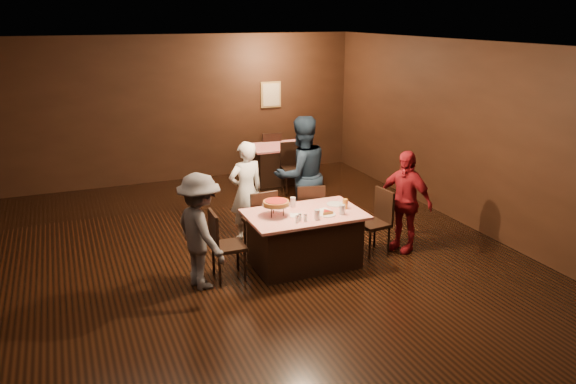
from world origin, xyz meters
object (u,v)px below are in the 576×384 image
(chair_end_left, at_px, (228,245))
(glass_front_left, at_px, (317,215))
(glass_amber, at_px, (345,204))
(chair_back_near, at_px, (293,167))
(back_table, at_px, (280,163))
(chair_back_far, at_px, (270,153))
(diner_grey_knit, at_px, (200,231))
(chair_end_right, at_px, (373,222))
(glass_front_right, at_px, (342,210))
(chair_far_right, at_px, (308,212))
(diner_navy_hoodie, at_px, (301,175))
(plate_empty, at_px, (335,204))
(diner_red_shirt, at_px, (404,201))
(main_table, at_px, (304,239))
(chair_far_left, at_px, (259,219))
(pizza_stand, at_px, (276,203))
(diner_white_jacket, at_px, (246,191))
(glass_back, at_px, (293,202))

(chair_end_left, relative_size, glass_front_left, 6.79)
(glass_amber, bearing_deg, chair_back_near, 79.83)
(back_table, xyz_separation_m, chair_back_far, (0.00, 0.60, 0.09))
(chair_end_left, height_order, diner_grey_knit, diner_grey_knit)
(chair_end_right, distance_m, glass_front_right, 0.79)
(chair_far_right, relative_size, diner_navy_hoodie, 0.50)
(chair_end_right, relative_size, plate_empty, 3.80)
(chair_far_right, distance_m, glass_front_left, 1.17)
(chair_end_right, bearing_deg, diner_navy_hoodie, -158.33)
(chair_far_right, xyz_separation_m, diner_red_shirt, (1.18, -0.81, 0.29))
(glass_front_left, xyz_separation_m, glass_front_right, (0.40, 0.05, 0.00))
(plate_empty, bearing_deg, main_table, -164.74)
(chair_far_right, bearing_deg, back_table, -91.44)
(chair_far_left, bearing_deg, chair_back_near, -126.03)
(main_table, height_order, chair_back_far, chair_back_far)
(main_table, bearing_deg, chair_back_near, 69.94)
(main_table, relative_size, pizza_stand, 4.21)
(diner_white_jacket, distance_m, diner_navy_hoodie, 0.93)
(chair_far_right, bearing_deg, plate_empty, 116.46)
(main_table, height_order, diner_grey_knit, diner_grey_knit)
(chair_back_far, distance_m, plate_empty, 4.49)
(plate_empty, bearing_deg, pizza_stand, -173.99)
(glass_front_left, distance_m, glass_back, 0.61)
(chair_end_left, relative_size, glass_back, 6.79)
(chair_far_right, xyz_separation_m, glass_front_left, (-0.35, -1.05, 0.37))
(diner_white_jacket, distance_m, glass_front_right, 1.71)
(chair_far_left, xyz_separation_m, chair_end_left, (-0.70, -0.75, 0.00))
(chair_far_right, height_order, chair_end_right, same)
(chair_far_left, height_order, diner_grey_knit, diner_grey_knit)
(chair_back_near, xyz_separation_m, glass_back, (-1.25, -2.98, 0.37))
(chair_far_right, distance_m, chair_end_left, 1.68)
(glass_back, bearing_deg, plate_empty, -14.04)
(chair_back_near, height_order, glass_front_right, chair_back_near)
(chair_back_far, distance_m, glass_front_right, 4.90)
(chair_far_right, height_order, diner_grey_knit, diner_grey_knit)
(main_table, height_order, chair_far_right, chair_far_right)
(glass_front_right, height_order, glass_back, same)
(diner_grey_knit, distance_m, glass_back, 1.49)
(glass_front_left, xyz_separation_m, glass_amber, (0.55, 0.25, 0.00))
(chair_end_left, height_order, chair_end_right, same)
(diner_white_jacket, height_order, glass_amber, diner_white_jacket)
(back_table, xyz_separation_m, chair_back_near, (0.00, -0.70, 0.09))
(chair_far_right, relative_size, glass_amber, 6.79)
(chair_far_left, relative_size, chair_back_near, 1.00)
(plate_empty, relative_size, glass_back, 1.79)
(pizza_stand, bearing_deg, main_table, -7.13)
(diner_red_shirt, bearing_deg, diner_navy_hoodie, -163.28)
(chair_back_near, relative_size, chair_back_far, 1.00)
(main_table, relative_size, diner_navy_hoodie, 0.85)
(chair_far_right, relative_size, chair_back_far, 1.00)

